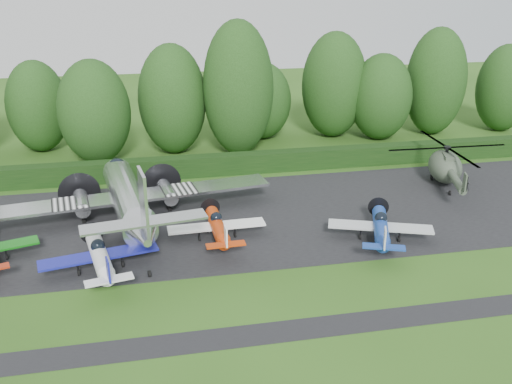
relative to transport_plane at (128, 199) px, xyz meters
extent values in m
plane|color=#254914|center=(6.29, -10.63, -2.18)|extent=(160.00, 160.00, 0.00)
cube|color=black|center=(6.29, -0.63, -2.17)|extent=(70.00, 18.00, 0.01)
cube|color=black|center=(6.29, -16.63, -2.17)|extent=(70.00, 2.00, 0.00)
cube|color=black|center=(6.29, 10.37, -2.18)|extent=(90.00, 1.60, 2.00)
cylinder|color=silver|center=(0.00, 0.37, -0.07)|extent=(2.55, 13.28, 2.55)
cone|color=silver|center=(0.00, 7.81, -0.07)|extent=(2.55, 1.66, 2.55)
cone|color=silver|center=(0.00, -7.60, 0.48)|extent=(2.55, 3.32, 2.55)
sphere|color=black|center=(0.00, 6.75, 0.48)|extent=(1.66, 1.66, 1.66)
cube|color=silver|center=(0.00, 1.48, -0.41)|extent=(24.36, 2.66, 0.24)
cube|color=white|center=(-4.43, 1.48, -0.27)|extent=(2.88, 2.77, 0.06)
cube|color=white|center=(4.43, 1.48, -0.27)|extent=(2.88, 2.77, 0.06)
cylinder|color=silver|center=(-3.54, 2.14, -0.68)|extent=(1.22, 3.54, 1.22)
cylinder|color=silver|center=(3.54, 2.14, -0.68)|extent=(1.22, 3.54, 1.22)
cylinder|color=black|center=(-3.54, 4.63, -0.68)|extent=(3.54, 0.03, 3.54)
cylinder|color=black|center=(3.54, 4.63, -0.68)|extent=(3.54, 0.03, 3.54)
cube|color=silver|center=(0.00, -8.48, 1.70)|extent=(8.30, 1.55, 0.15)
cube|color=silver|center=(0.00, -8.82, 3.25)|extent=(0.20, 2.44, 4.21)
cylinder|color=black|center=(-3.54, 1.70, -1.90)|extent=(0.28, 1.00, 1.00)
cylinder|color=black|center=(3.54, 1.70, -1.90)|extent=(0.28, 1.00, 1.00)
cylinder|color=black|center=(0.00, -8.93, -1.98)|extent=(0.20, 0.49, 0.49)
cylinder|color=black|center=(-8.44, -4.75, -1.99)|extent=(0.14, 0.46, 0.46)
cylinder|color=white|center=(-1.80, -7.74, -0.92)|extent=(1.10, 6.30, 1.10)
sphere|color=black|center=(-1.80, -7.06, -0.40)|extent=(0.96, 0.96, 0.96)
cube|color=navy|center=(-1.80, -7.17, -1.09)|extent=(8.02, 1.49, 0.16)
cube|color=white|center=(-1.80, -11.52, -0.63)|extent=(2.98, 0.80, 0.11)
cube|color=navy|center=(-1.80, -11.64, 0.11)|extent=(0.11, 0.92, 1.49)
cylinder|color=black|center=(-1.80, -3.68, -0.92)|extent=(1.72, 0.02, 1.72)
cylinder|color=black|center=(-3.29, -7.40, -1.97)|extent=(0.16, 0.50, 0.50)
cylinder|color=black|center=(-0.32, -7.40, -1.97)|extent=(0.16, 0.50, 0.50)
cylinder|color=black|center=(-1.80, -4.77, -1.99)|extent=(0.14, 0.46, 0.46)
cylinder|color=#BC340B|center=(6.66, -4.41, -1.00)|extent=(1.02, 5.87, 1.02)
sphere|color=black|center=(6.66, -3.77, -0.52)|extent=(0.90, 0.90, 0.90)
cube|color=white|center=(6.66, -3.88, -1.16)|extent=(7.47, 1.39, 0.15)
cube|color=#BC340B|center=(6.66, -7.93, -0.74)|extent=(2.78, 0.75, 0.11)
cube|color=white|center=(6.66, -8.04, -0.04)|extent=(0.11, 0.85, 1.39)
cylinder|color=black|center=(6.66, -0.62, -1.00)|extent=(1.60, 0.02, 1.60)
cylinder|color=black|center=(5.27, -4.09, -1.98)|extent=(0.15, 0.47, 0.47)
cylinder|color=black|center=(8.04, -4.09, -1.98)|extent=(0.15, 0.47, 0.47)
cylinder|color=black|center=(6.66, -1.63, -2.01)|extent=(0.13, 0.43, 0.43)
cylinder|color=navy|center=(18.68, -7.05, -0.94)|extent=(1.08, 6.18, 1.08)
sphere|color=black|center=(18.68, -6.38, -0.44)|extent=(0.94, 0.94, 0.94)
cube|color=silver|center=(18.68, -6.49, -1.11)|extent=(7.86, 1.46, 0.16)
cube|color=navy|center=(18.68, -10.76, -0.66)|extent=(2.92, 0.79, 0.11)
cube|color=silver|center=(18.68, -10.87, 0.07)|extent=(0.11, 0.90, 1.46)
cylinder|color=black|center=(18.68, -3.07, -0.94)|extent=(1.68, 0.02, 1.68)
cylinder|color=black|center=(17.22, -6.72, -1.97)|extent=(0.16, 0.49, 0.49)
cylinder|color=black|center=(20.14, -6.72, -1.97)|extent=(0.16, 0.49, 0.49)
cylinder|color=black|center=(18.68, -4.13, -2.00)|extent=(0.13, 0.45, 0.45)
ellipsoid|color=#3C4837|center=(29.57, 3.56, -0.44)|extent=(3.01, 5.51, 2.88)
cylinder|color=#3C4837|center=(29.57, -0.78, -0.15)|extent=(0.67, 5.78, 0.67)
cube|color=#3C4837|center=(29.57, -3.77, 0.72)|extent=(0.12, 0.87, 1.54)
cylinder|color=black|center=(29.57, 3.56, 1.01)|extent=(0.29, 0.29, 0.77)
cylinder|color=black|center=(29.57, 3.56, 1.44)|extent=(0.67, 0.67, 0.24)
cylinder|color=black|center=(29.57, 3.56, 1.44)|extent=(11.57, 11.57, 0.06)
cube|color=#3C4837|center=(29.57, 2.79, 0.67)|extent=(0.87, 1.93, 0.67)
ellipsoid|color=black|center=(29.57, 5.10, -0.34)|extent=(1.83, 1.83, 1.65)
cylinder|color=black|center=(28.60, 4.33, -1.89)|extent=(0.17, 0.54, 0.54)
cylinder|color=black|center=(30.53, 4.33, -1.89)|extent=(0.17, 0.54, 0.54)
cylinder|color=black|center=(29.57, 0.48, -1.94)|extent=(0.15, 0.46, 0.46)
cylinder|color=#3F3326|center=(32.98, 9.87, -1.58)|extent=(0.12, 0.12, 1.20)
cylinder|color=#3F3326|center=(35.99, 9.87, -1.58)|extent=(0.12, 0.12, 1.20)
cube|color=white|center=(34.49, 9.87, -0.87)|extent=(3.20, 0.08, 1.00)
cylinder|color=black|center=(29.30, 19.11, -0.51)|extent=(0.70, 0.70, 3.33)
ellipsoid|color=#183310|center=(29.30, 19.11, 2.91)|extent=(7.24, 7.24, 10.18)
cylinder|color=black|center=(4.86, 18.48, -0.21)|extent=(0.70, 0.70, 3.93)
ellipsoid|color=#183310|center=(4.86, 18.48, 3.83)|extent=(7.37, 7.37, 12.01)
cylinder|color=black|center=(24.17, 21.31, -0.12)|extent=(0.70, 0.70, 4.10)
ellipsoid|color=#183310|center=(24.17, 21.31, 4.09)|extent=(7.66, 7.66, 12.54)
cylinder|color=black|center=(36.55, 19.94, -0.06)|extent=(0.70, 0.70, 4.23)
ellipsoid|color=#183310|center=(36.55, 19.94, 4.29)|extent=(7.16, 7.16, 12.92)
cylinder|color=black|center=(45.77, 19.64, -0.41)|extent=(0.70, 0.70, 3.53)
ellipsoid|color=#183310|center=(45.77, 19.64, 3.21)|extent=(6.84, 6.84, 10.77)
cylinder|color=black|center=(11.83, 16.68, 0.20)|extent=(0.70, 0.70, 4.75)
ellipsoid|color=#183310|center=(11.83, 16.68, 5.08)|extent=(7.59, 7.59, 14.52)
cylinder|color=black|center=(15.54, 22.10, -0.68)|extent=(0.70, 0.70, 2.99)
ellipsoid|color=#183310|center=(15.54, 22.10, 2.40)|extent=(6.97, 6.97, 9.15)
cylinder|color=black|center=(-9.74, 21.94, -0.51)|extent=(0.70, 0.70, 3.33)
ellipsoid|color=#183310|center=(-9.74, 21.94, 2.90)|extent=(6.63, 6.63, 10.16)
cylinder|color=black|center=(-3.30, 16.60, -0.39)|extent=(0.70, 0.70, 3.57)
ellipsoid|color=#183310|center=(-3.30, 16.60, 3.27)|extent=(7.44, 7.44, 10.89)
camera|label=1|loc=(1.95, -43.26, 17.53)|focal=40.00mm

